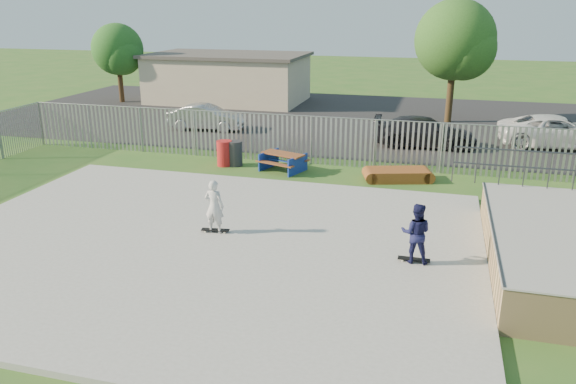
% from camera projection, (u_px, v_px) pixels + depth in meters
% --- Properties ---
extents(ground, '(120.00, 120.00, 0.00)m').
position_uv_depth(ground, '(201.00, 246.00, 15.39)').
color(ground, '#2F6321').
rests_on(ground, ground).
extents(concrete_slab, '(15.00, 12.00, 0.15)m').
position_uv_depth(concrete_slab, '(201.00, 244.00, 15.37)').
color(concrete_slab, '#999994').
rests_on(concrete_slab, ground).
extents(quarter_pipe, '(5.50, 7.05, 2.19)m').
position_uv_depth(quarter_pipe, '(574.00, 250.00, 13.80)').
color(quarter_pipe, tan).
rests_on(quarter_pipe, ground).
extents(fence, '(26.04, 16.02, 2.00)m').
position_uv_depth(fence, '(282.00, 169.00, 19.02)').
color(fence, gray).
rests_on(fence, ground).
extents(picnic_table, '(2.07, 1.88, 0.72)m').
position_uv_depth(picnic_table, '(283.00, 162.00, 22.31)').
color(picnic_table, brown).
rests_on(picnic_table, ground).
extents(funbox, '(2.36, 1.64, 0.43)m').
position_uv_depth(funbox, '(398.00, 175.00, 21.10)').
color(funbox, brown).
rests_on(funbox, ground).
extents(trash_bin_red, '(0.62, 0.62, 1.04)m').
position_uv_depth(trash_bin_red, '(224.00, 153.00, 22.96)').
color(trash_bin_red, '#AF1B1B').
rests_on(trash_bin_red, ground).
extents(trash_bin_grey, '(0.61, 0.61, 1.02)m').
position_uv_depth(trash_bin_grey, '(235.00, 153.00, 22.97)').
color(trash_bin_grey, '#28282A').
rests_on(trash_bin_grey, ground).
extents(parking_lot, '(40.00, 18.00, 0.02)m').
position_uv_depth(parking_lot, '(333.00, 118.00, 32.77)').
color(parking_lot, black).
rests_on(parking_lot, ground).
extents(car_silver, '(4.08, 1.69, 1.31)m').
position_uv_depth(car_silver, '(206.00, 117.00, 29.45)').
color(car_silver, '#A5A4A9').
rests_on(car_silver, parking_lot).
extents(car_dark, '(4.78, 2.18, 1.36)m').
position_uv_depth(car_dark, '(425.00, 132.00, 25.94)').
color(car_dark, black).
rests_on(car_dark, parking_lot).
extents(car_white, '(5.39, 2.85, 1.44)m').
position_uv_depth(car_white, '(558.00, 132.00, 25.84)').
color(car_white, white).
rests_on(car_white, parking_lot).
extents(building, '(10.40, 6.40, 3.20)m').
position_uv_depth(building, '(228.00, 78.00, 37.92)').
color(building, beige).
rests_on(building, ground).
extents(tree_left, '(3.36, 3.36, 5.18)m').
position_uv_depth(tree_left, '(117.00, 49.00, 37.01)').
color(tree_left, '#3E2B19').
rests_on(tree_left, ground).
extents(tree_mid, '(4.31, 4.31, 6.65)m').
position_uv_depth(tree_mid, '(455.00, 40.00, 30.21)').
color(tree_mid, '#44321B').
rests_on(tree_mid, ground).
extents(skateboard_a, '(0.80, 0.20, 0.08)m').
position_uv_depth(skateboard_a, '(414.00, 260.00, 14.14)').
color(skateboard_a, black).
rests_on(skateboard_a, concrete_slab).
extents(skateboard_b, '(0.82, 0.31, 0.08)m').
position_uv_depth(skateboard_b, '(215.00, 231.00, 15.97)').
color(skateboard_b, black).
rests_on(skateboard_b, concrete_slab).
extents(skater_navy, '(0.75, 0.59, 1.55)m').
position_uv_depth(skater_navy, '(416.00, 233.00, 13.91)').
color(skater_navy, '#14163E').
rests_on(skater_navy, concrete_slab).
extents(skater_white, '(0.58, 0.39, 1.55)m').
position_uv_depth(skater_white, '(214.00, 206.00, 15.74)').
color(skater_white, silver).
rests_on(skater_white, concrete_slab).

